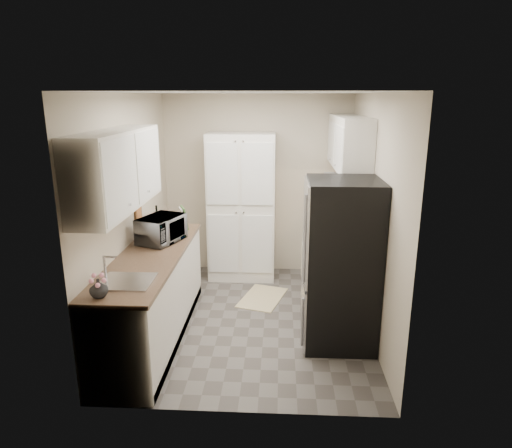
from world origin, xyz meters
name	(u,v)px	position (x,y,z in m)	size (l,w,h in m)	color
ground	(250,319)	(0.00, 0.00, 0.00)	(3.20, 3.20, 0.00)	#56514C
room_shell	(248,179)	(-0.02, -0.01, 1.63)	(2.64, 3.24, 2.52)	beige
pantry_cabinet	(242,207)	(-0.20, 1.32, 1.00)	(0.90, 0.55, 2.00)	silver
base_cabinet_left	(153,298)	(-0.99, -0.43, 0.44)	(0.60, 2.30, 0.88)	silver
countertop_left	(150,256)	(-0.99, -0.43, 0.90)	(0.63, 2.33, 0.04)	brown
base_cabinet_right	(328,250)	(0.99, 1.19, 0.44)	(0.60, 0.80, 0.88)	silver
countertop_right	(330,218)	(0.99, 1.19, 0.90)	(0.63, 0.83, 0.04)	brown
electric_range	(334,269)	(0.97, 0.39, 0.48)	(0.71, 0.78, 1.13)	#B7B7BC
refrigerator	(341,264)	(0.94, -0.41, 0.85)	(0.70, 0.72, 1.70)	#B7B7BC
microwave	(161,229)	(-0.97, -0.01, 1.06)	(0.52, 0.35, 0.29)	#B6B6BA
wine_bottle	(157,219)	(-1.14, 0.43, 1.06)	(0.07, 0.07, 0.28)	black
flower_vase	(99,288)	(-1.11, -1.45, 1.00)	(0.15, 0.15, 0.15)	silver
cutting_board	(184,217)	(-0.83, 0.54, 1.05)	(0.02, 0.21, 0.26)	#457C35
toaster_oven	(333,209)	(1.03, 1.20, 1.02)	(0.28, 0.35, 0.20)	#A8A7AC
fruit_basket	(332,197)	(1.01, 1.20, 1.17)	(0.24, 0.24, 0.10)	#FFA300
kitchen_mat	(262,298)	(0.12, 0.57, 0.01)	(0.46, 0.74, 0.01)	beige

